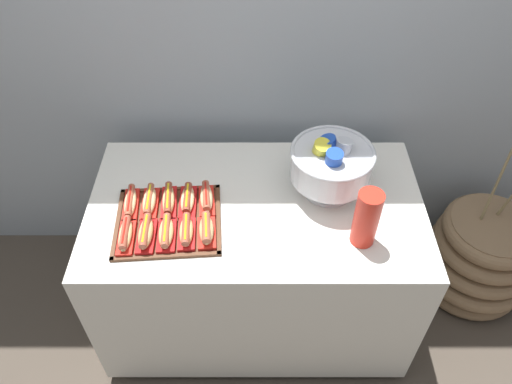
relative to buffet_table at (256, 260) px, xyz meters
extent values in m
plane|color=#4C4238|center=(0.00, 0.00, -0.42)|extent=(10.00, 10.00, 0.00)
cube|color=#9EA8B2|center=(0.00, 0.54, 0.88)|extent=(6.00, 0.10, 2.60)
cube|color=white|center=(0.00, 0.00, 0.00)|extent=(1.36, 0.77, 0.75)
cylinder|color=black|center=(-0.57, -0.27, -0.40)|extent=(0.05, 0.05, 0.04)
cylinder|color=black|center=(0.57, -0.27, -0.40)|extent=(0.05, 0.05, 0.04)
cylinder|color=black|center=(-0.57, 0.27, -0.40)|extent=(0.05, 0.05, 0.04)
cylinder|color=black|center=(0.57, 0.27, -0.40)|extent=(0.05, 0.05, 0.04)
cylinder|color=#896B4C|center=(1.13, 0.17, -0.18)|extent=(0.40, 0.40, 0.48)
torus|color=#896B4C|center=(1.13, 0.17, -0.37)|extent=(0.53, 0.53, 0.09)
torus|color=#896B4C|center=(1.13, 0.17, -0.27)|extent=(0.56, 0.56, 0.09)
torus|color=#896B4C|center=(1.13, 0.17, -0.18)|extent=(0.53, 0.53, 0.09)
torus|color=#896B4C|center=(1.13, 0.17, -0.08)|extent=(0.49, 0.49, 0.09)
torus|color=#896B4C|center=(1.13, 0.17, 0.01)|extent=(0.46, 0.46, 0.09)
cylinder|color=#937F56|center=(1.08, 0.22, 0.30)|extent=(0.04, 0.07, 0.48)
cube|color=#56331E|center=(-0.34, -0.10, 0.38)|extent=(0.43, 0.39, 0.01)
cube|color=#56331E|center=(-0.33, -0.27, 0.39)|extent=(0.41, 0.04, 0.01)
cube|color=#56331E|center=(-0.35, 0.07, 0.39)|extent=(0.41, 0.04, 0.01)
cube|color=#56331E|center=(-0.53, -0.11, 0.39)|extent=(0.04, 0.36, 0.01)
cube|color=#56331E|center=(-0.15, -0.09, 0.39)|extent=(0.04, 0.36, 0.01)
cube|color=red|center=(-0.48, -0.19, 0.39)|extent=(0.07, 0.17, 0.02)
ellipsoid|color=#E0BC7F|center=(-0.48, -0.19, 0.41)|extent=(0.06, 0.16, 0.04)
cylinder|color=#9E4C38|center=(-0.48, -0.19, 0.42)|extent=(0.04, 0.15, 0.03)
cylinder|color=red|center=(-0.48, -0.19, 0.44)|extent=(0.02, 0.13, 0.01)
cube|color=#B21414|center=(-0.41, -0.19, 0.39)|extent=(0.07, 0.17, 0.02)
ellipsoid|color=tan|center=(-0.41, -0.19, 0.42)|extent=(0.06, 0.16, 0.04)
cylinder|color=#9E4C38|center=(-0.41, -0.19, 0.43)|extent=(0.03, 0.15, 0.03)
cylinder|color=yellow|center=(-0.41, -0.19, 0.44)|extent=(0.01, 0.13, 0.01)
cube|color=#B21414|center=(-0.34, -0.18, 0.39)|extent=(0.08, 0.17, 0.02)
ellipsoid|color=tan|center=(-0.34, -0.18, 0.41)|extent=(0.06, 0.16, 0.04)
cylinder|color=#A8563D|center=(-0.34, -0.18, 0.42)|extent=(0.04, 0.15, 0.03)
cylinder|color=yellow|center=(-0.34, -0.18, 0.44)|extent=(0.02, 0.13, 0.01)
cube|color=red|center=(-0.26, -0.18, 0.39)|extent=(0.07, 0.16, 0.02)
ellipsoid|color=tan|center=(-0.26, -0.18, 0.41)|extent=(0.06, 0.15, 0.04)
cylinder|color=#9E4C38|center=(-0.26, -0.18, 0.43)|extent=(0.04, 0.15, 0.03)
cylinder|color=yellow|center=(-0.26, -0.18, 0.44)|extent=(0.02, 0.12, 0.01)
cube|color=red|center=(-0.19, -0.17, 0.39)|extent=(0.08, 0.16, 0.02)
ellipsoid|color=tan|center=(-0.19, -0.17, 0.42)|extent=(0.07, 0.15, 0.04)
cylinder|color=#A8563D|center=(-0.19, -0.17, 0.43)|extent=(0.05, 0.14, 0.03)
cylinder|color=yellow|center=(-0.19, -0.17, 0.44)|extent=(0.02, 0.12, 0.01)
cube|color=red|center=(-0.50, -0.03, 0.39)|extent=(0.07, 0.18, 0.02)
ellipsoid|color=beige|center=(-0.50, -0.03, 0.41)|extent=(0.06, 0.16, 0.04)
cylinder|color=#A8563D|center=(-0.50, -0.03, 0.42)|extent=(0.04, 0.16, 0.03)
cylinder|color=red|center=(-0.50, -0.03, 0.44)|extent=(0.02, 0.14, 0.01)
cube|color=red|center=(-0.42, -0.02, 0.39)|extent=(0.07, 0.17, 0.02)
ellipsoid|color=beige|center=(-0.42, -0.02, 0.41)|extent=(0.06, 0.16, 0.04)
cylinder|color=#A8563D|center=(-0.42, -0.02, 0.43)|extent=(0.03, 0.16, 0.03)
cylinder|color=yellow|center=(-0.42, -0.02, 0.44)|extent=(0.01, 0.13, 0.01)
cube|color=red|center=(-0.35, -0.02, 0.39)|extent=(0.07, 0.18, 0.02)
ellipsoid|color=#E0BC7F|center=(-0.35, -0.02, 0.42)|extent=(0.06, 0.17, 0.04)
cylinder|color=brown|center=(-0.35, -0.02, 0.43)|extent=(0.04, 0.16, 0.03)
cylinder|color=yellow|center=(-0.35, -0.02, 0.44)|extent=(0.02, 0.14, 0.01)
cube|color=#B21414|center=(-0.27, -0.01, 0.39)|extent=(0.07, 0.17, 0.02)
ellipsoid|color=beige|center=(-0.27, -0.01, 0.41)|extent=(0.06, 0.16, 0.04)
cylinder|color=brown|center=(-0.27, -0.01, 0.42)|extent=(0.03, 0.15, 0.03)
cylinder|color=yellow|center=(-0.27, -0.01, 0.44)|extent=(0.01, 0.13, 0.01)
cube|color=red|center=(-0.20, -0.01, 0.39)|extent=(0.08, 0.17, 0.02)
ellipsoid|color=beige|center=(-0.20, -0.01, 0.42)|extent=(0.07, 0.16, 0.04)
cylinder|color=#A8563D|center=(-0.20, -0.01, 0.43)|extent=(0.04, 0.15, 0.03)
cylinder|color=red|center=(-0.20, -0.01, 0.44)|extent=(0.02, 0.12, 0.01)
cylinder|color=silver|center=(0.30, 0.08, 0.39)|extent=(0.21, 0.21, 0.02)
cone|color=silver|center=(0.30, 0.08, 0.43)|extent=(0.07, 0.07, 0.06)
cylinder|color=silver|center=(0.30, 0.08, 0.52)|extent=(0.32, 0.32, 0.12)
torus|color=silver|center=(0.30, 0.08, 0.58)|extent=(0.33, 0.33, 0.02)
cylinder|color=#B7BCC6|center=(0.33, 0.09, 0.57)|extent=(0.10, 0.10, 0.14)
cylinder|color=#1E47B2|center=(0.29, 0.11, 0.57)|extent=(0.11, 0.08, 0.14)
cylinder|color=yellow|center=(0.25, 0.09, 0.57)|extent=(0.10, 0.12, 0.14)
cylinder|color=#1E47B2|center=(0.29, 0.03, 0.57)|extent=(0.08, 0.10, 0.13)
cylinder|color=red|center=(0.40, -0.19, 0.44)|extent=(0.09, 0.09, 0.13)
cylinder|color=red|center=(0.40, -0.19, 0.46)|extent=(0.09, 0.09, 0.13)
cylinder|color=red|center=(0.40, -0.19, 0.49)|extent=(0.09, 0.09, 0.13)
cylinder|color=red|center=(0.40, -0.19, 0.51)|extent=(0.09, 0.09, 0.13)
cylinder|color=red|center=(0.40, -0.19, 0.53)|extent=(0.09, 0.09, 0.13)
cylinder|color=red|center=(0.40, -0.19, 0.55)|extent=(0.09, 0.09, 0.13)
camera|label=1|loc=(0.00, -1.37, 1.83)|focal=34.78mm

